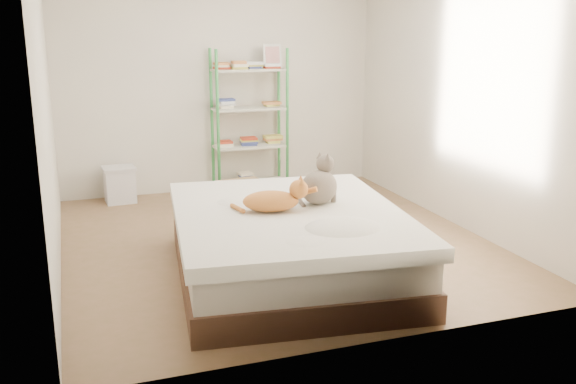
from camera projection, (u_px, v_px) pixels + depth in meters
name	position (u px, v px, depth m)	size (l,w,h in m)	color
room	(274.00, 102.00, 5.69)	(3.81, 4.21, 2.61)	#8A6549
bed	(288.00, 244.00, 5.09)	(1.99, 2.37, 0.56)	#452E1D
orange_cat	(271.00, 199.00, 4.96)	(0.52, 0.28, 0.21)	#C67845
grey_cat	(319.00, 180.00, 5.15)	(0.29, 0.35, 0.40)	gray
shelf_unit	(250.00, 117.00, 7.61)	(0.88, 0.36, 1.74)	green
cardboard_box	(242.00, 196.00, 6.94)	(0.52, 0.51, 0.38)	olive
white_bin	(120.00, 184.00, 7.26)	(0.37, 0.33, 0.41)	silver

